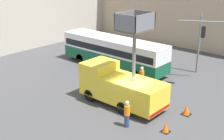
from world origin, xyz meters
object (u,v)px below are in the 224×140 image
traffic_light_pole (201,37)px  road_worker_directing (142,78)px  road_worker_near_truck (127,114)px  traffic_cone_near_truck (166,128)px  traffic_cone_mid_road (186,110)px  city_bus (113,51)px  utility_truck (120,85)px

traffic_light_pole → road_worker_directing: traffic_light_pole is taller
road_worker_near_truck → traffic_cone_near_truck: 2.53m
traffic_cone_mid_road → city_bus: bearing=68.1°
road_worker_directing → traffic_cone_near_truck: 6.96m
traffic_cone_near_truck → utility_truck: bearing=75.6°
road_worker_directing → traffic_cone_mid_road: bearing=-40.0°
traffic_cone_near_truck → road_worker_directing: bearing=48.5°
city_bus → road_worker_near_truck: size_ratio=6.31×
traffic_light_pole → traffic_cone_near_truck: bearing=-163.7°
utility_truck → road_worker_near_truck: size_ratio=3.80×
road_worker_near_truck → traffic_cone_mid_road: (4.00, -2.04, -0.58)m
traffic_light_pole → road_worker_directing: (-5.28, 2.31, -2.84)m
city_bus → traffic_cone_mid_road: size_ratio=16.49×
utility_truck → traffic_light_pole: 9.13m
traffic_light_pole → traffic_cone_mid_road: size_ratio=7.97×
road_worker_directing → traffic_cone_near_truck: size_ratio=3.13×
city_bus → road_worker_directing: city_bus is taller
traffic_cone_near_truck → traffic_cone_mid_road: 2.92m
road_worker_directing → city_bus: bearing=133.1°
traffic_cone_near_truck → traffic_cone_mid_road: bearing=3.2°
traffic_cone_near_truck → traffic_cone_mid_road: size_ratio=0.88×
traffic_light_pole → traffic_cone_near_truck: (-9.86, -2.88, -3.51)m
utility_truck → road_worker_directing: (3.39, 0.53, -0.58)m
city_bus → traffic_light_pole: 8.28m
road_worker_directing → traffic_cone_mid_road: road_worker_directing is taller
traffic_light_pole → road_worker_directing: bearing=156.4°
utility_truck → city_bus: bearing=44.5°
city_bus → road_worker_directing: 5.80m
road_worker_directing → traffic_cone_near_truck: (-4.58, -5.19, -0.68)m
road_worker_near_truck → traffic_cone_mid_road: size_ratio=2.61×
traffic_light_pole → traffic_cone_mid_road: bearing=-158.6°
utility_truck → traffic_cone_mid_road: size_ratio=9.94×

